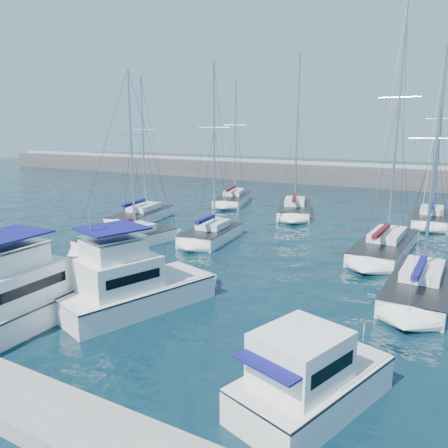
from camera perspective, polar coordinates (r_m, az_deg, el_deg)
The scene contains 13 objects.
ground at distance 24.83m, azimuth -6.89°, elevation -8.59°, with size 220.00×220.00×0.00m, color black.
breakwater at distance 72.40m, azimuth 18.15°, elevation 5.62°, with size 160.00×6.00×4.45m.
motor_yacht_port_inner at distance 22.79m, azimuth -24.46°, elevation -8.58°, with size 3.96×9.89×4.69m.
motor_yacht_stbd_inner at distance 22.42m, azimuth -12.23°, elevation -8.05°, with size 5.57×8.33×4.69m.
motor_yacht_stbd_outer at distance 15.06m, azimuth 10.95°, elevation -19.57°, with size 4.34×6.25×3.20m.
sailboat_mid_a at distance 43.45m, azimuth -10.67°, elevation 1.12°, with size 4.42×8.72×13.95m.
sailboat_mid_b at distance 34.30m, azimuth -12.49°, elevation -1.97°, with size 4.60×8.17×13.39m.
sailboat_mid_c at distance 35.12m, azimuth -1.66°, elevation -1.30°, with size 3.64×6.79×14.23m.
sailboat_mid_d at distance 33.77m, azimuth 20.27°, elevation -2.64°, with size 3.53×9.87×17.64m.
sailboat_mid_e at distance 26.12m, azimuth 24.26°, elevation -7.40°, with size 3.22×8.67×13.28m.
sailboat_back_a at distance 52.83m, azimuth 1.23°, elevation 3.33°, with size 5.27×9.14×14.75m.
sailboat_back_b at distance 46.63m, azimuth 9.18°, elevation 1.97°, with size 5.89×9.68×16.69m.
sailboat_back_c at distance 45.74m, azimuth 25.42°, elevation 0.72°, with size 3.39×7.73×15.55m.
Camera 1 is at (13.80, -18.64, 8.87)m, focal length 35.00 mm.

